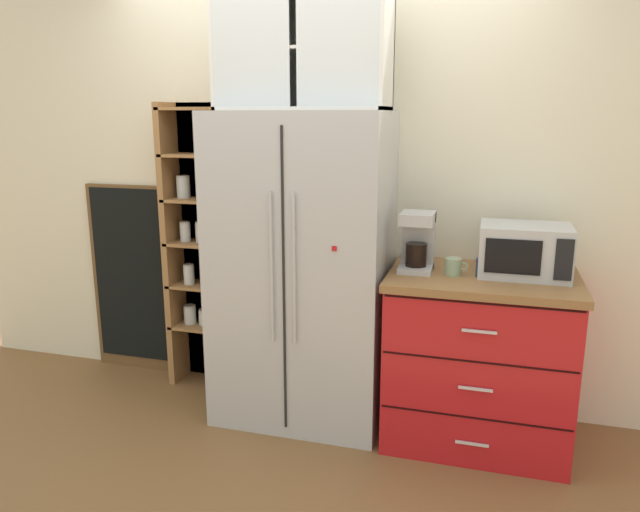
{
  "coord_description": "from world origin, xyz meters",
  "views": [
    {
      "loc": [
        0.98,
        -3.01,
        1.71
      ],
      "look_at": [
        0.1,
        0.04,
        0.95
      ],
      "focal_mm": 33.33,
      "sensor_mm": 36.0,
      "label": 1
    }
  ],
  "objects_px": {
    "mug_sage": "(453,267)",
    "chalkboard_menu": "(133,278)",
    "microwave": "(525,250)",
    "coffee_maker": "(417,241)",
    "mug_navy": "(484,268)",
    "refrigerator": "(303,270)",
    "bottle_clear": "(485,256)"
  },
  "relations": [
    {
      "from": "mug_sage",
      "to": "coffee_maker",
      "type": "bearing_deg",
      "value": 164.48
    },
    {
      "from": "microwave",
      "to": "mug_sage",
      "type": "bearing_deg",
      "value": -164.37
    },
    {
      "from": "mug_sage",
      "to": "chalkboard_menu",
      "type": "xyz_separation_m",
      "value": [
        -2.12,
        0.35,
        -0.32
      ]
    },
    {
      "from": "refrigerator",
      "to": "coffee_maker",
      "type": "relative_size",
      "value": 5.57
    },
    {
      "from": "bottle_clear",
      "to": "chalkboard_menu",
      "type": "relative_size",
      "value": 0.2
    },
    {
      "from": "coffee_maker",
      "to": "mug_navy",
      "type": "bearing_deg",
      "value": -6.83
    },
    {
      "from": "chalkboard_menu",
      "to": "mug_navy",
      "type": "bearing_deg",
      "value": -8.41
    },
    {
      "from": "mug_sage",
      "to": "bottle_clear",
      "type": "bearing_deg",
      "value": 4.08
    },
    {
      "from": "refrigerator",
      "to": "chalkboard_menu",
      "type": "relative_size",
      "value": 1.37
    },
    {
      "from": "mug_navy",
      "to": "coffee_maker",
      "type": "bearing_deg",
      "value": 173.17
    },
    {
      "from": "mug_sage",
      "to": "microwave",
      "type": "bearing_deg",
      "value": 15.63
    },
    {
      "from": "refrigerator",
      "to": "mug_navy",
      "type": "xyz_separation_m",
      "value": [
        0.97,
        -0.04,
        0.09
      ]
    },
    {
      "from": "mug_navy",
      "to": "microwave",
      "type": "bearing_deg",
      "value": 23.66
    },
    {
      "from": "coffee_maker",
      "to": "bottle_clear",
      "type": "height_order",
      "value": "coffee_maker"
    },
    {
      "from": "microwave",
      "to": "coffee_maker",
      "type": "xyz_separation_m",
      "value": [
        -0.53,
        -0.04,
        0.03
      ]
    },
    {
      "from": "mug_navy",
      "to": "chalkboard_menu",
      "type": "height_order",
      "value": "chalkboard_menu"
    },
    {
      "from": "coffee_maker",
      "to": "mug_navy",
      "type": "distance_m",
      "value": 0.36
    },
    {
      "from": "microwave",
      "to": "chalkboard_menu",
      "type": "xyz_separation_m",
      "value": [
        -2.46,
        0.25,
        -0.4
      ]
    },
    {
      "from": "mug_sage",
      "to": "mug_navy",
      "type": "bearing_deg",
      "value": 4.64
    },
    {
      "from": "refrigerator",
      "to": "microwave",
      "type": "relative_size",
      "value": 3.93
    },
    {
      "from": "microwave",
      "to": "chalkboard_menu",
      "type": "distance_m",
      "value": 2.5
    },
    {
      "from": "mug_sage",
      "to": "mug_navy",
      "type": "xyz_separation_m",
      "value": [
        0.15,
        0.01,
        0.0
      ]
    },
    {
      "from": "refrigerator",
      "to": "coffee_maker",
      "type": "height_order",
      "value": "refrigerator"
    },
    {
      "from": "mug_sage",
      "to": "bottle_clear",
      "type": "xyz_separation_m",
      "value": [
        0.15,
        0.01,
        0.06
      ]
    },
    {
      "from": "bottle_clear",
      "to": "coffee_maker",
      "type": "bearing_deg",
      "value": 172.87
    },
    {
      "from": "refrigerator",
      "to": "chalkboard_menu",
      "type": "bearing_deg",
      "value": 167.33
    },
    {
      "from": "refrigerator",
      "to": "bottle_clear",
      "type": "xyz_separation_m",
      "value": [
        0.97,
        -0.05,
        0.15
      ]
    },
    {
      "from": "refrigerator",
      "to": "microwave",
      "type": "height_order",
      "value": "refrigerator"
    },
    {
      "from": "microwave",
      "to": "mug_navy",
      "type": "distance_m",
      "value": 0.22
    },
    {
      "from": "coffee_maker",
      "to": "refrigerator",
      "type": "bearing_deg",
      "value": 179.69
    },
    {
      "from": "bottle_clear",
      "to": "microwave",
      "type": "bearing_deg",
      "value": 23.87
    },
    {
      "from": "microwave",
      "to": "coffee_maker",
      "type": "relative_size",
      "value": 1.42
    }
  ]
}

